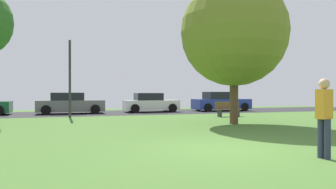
% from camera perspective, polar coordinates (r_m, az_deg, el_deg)
% --- Properties ---
extents(ground_plane, '(44.00, 44.00, 0.00)m').
position_cam_1_polar(ground_plane, '(8.40, 9.78, -9.58)').
color(ground_plane, '#47702D').
extents(road_strip, '(44.00, 6.40, 0.01)m').
position_cam_1_polar(road_strip, '(23.67, -8.85, -3.19)').
color(road_strip, '#28282B').
rests_on(road_strip, ground_plane).
extents(maple_tree_near, '(4.95, 4.95, 6.71)m').
position_cam_1_polar(maple_tree_near, '(15.48, 11.61, 10.64)').
color(maple_tree_near, brown).
rests_on(maple_tree_near, ground_plane).
extents(person_thrower, '(0.36, 0.30, 1.76)m').
position_cam_1_polar(person_thrower, '(7.85, 25.91, -3.11)').
color(person_thrower, '#2D334C').
rests_on(person_thrower, ground_plane).
extents(parked_car_grey, '(4.50, 1.96, 1.45)m').
position_cam_1_polar(parked_car_grey, '(23.29, -16.94, -1.62)').
color(parked_car_grey, slate).
rests_on(parked_car_grey, ground_plane).
extents(parked_car_white, '(4.05, 1.96, 1.42)m').
position_cam_1_polar(parked_car_white, '(24.26, -3.13, -1.57)').
color(parked_car_white, white).
rests_on(parked_car_white, ground_plane).
extents(parked_car_blue, '(4.56, 2.01, 1.52)m').
position_cam_1_polar(parked_car_blue, '(26.18, 9.31, -1.35)').
color(parked_car_blue, '#233893').
rests_on(parked_car_blue, ground_plane).
extents(park_bench, '(1.60, 0.45, 0.90)m').
position_cam_1_polar(park_bench, '(19.89, 10.58, -2.53)').
color(park_bench, brown).
rests_on(park_bench, ground_plane).
extents(street_lamp_post, '(0.14, 0.14, 4.50)m').
position_cam_1_polar(street_lamp_post, '(19.52, -16.99, 2.66)').
color(street_lamp_post, '#2D2D33').
rests_on(street_lamp_post, ground_plane).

